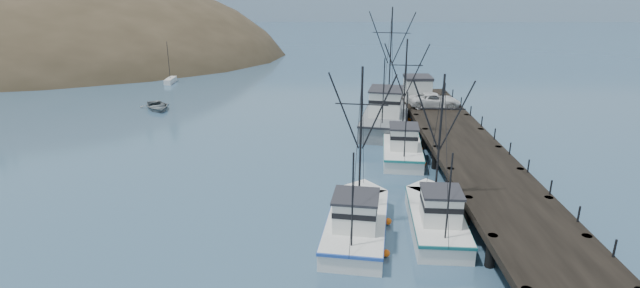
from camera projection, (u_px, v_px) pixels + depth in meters
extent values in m
plane|color=#2F4D69|center=(288.00, 275.00, 27.52)|extent=(400.00, 400.00, 0.00)
cube|color=black|center=(467.00, 149.00, 41.93)|extent=(6.00, 44.00, 0.50)
cylinder|color=black|center=(491.00, 251.00, 28.02)|extent=(0.56, 0.56, 2.00)
cylinder|color=black|center=(584.00, 251.00, 27.96)|extent=(0.56, 0.56, 2.00)
cylinder|color=black|center=(467.00, 211.00, 32.75)|extent=(0.56, 0.56, 2.00)
cylinder|color=black|center=(547.00, 211.00, 32.69)|extent=(0.56, 0.56, 2.00)
cylinder|color=black|center=(449.00, 181.00, 37.47)|extent=(0.56, 0.56, 2.00)
cylinder|color=black|center=(519.00, 181.00, 37.42)|extent=(0.56, 0.56, 2.00)
cylinder|color=black|center=(435.00, 157.00, 42.20)|extent=(0.56, 0.56, 2.00)
cylinder|color=black|center=(497.00, 158.00, 42.15)|extent=(0.56, 0.56, 2.00)
cylinder|color=black|center=(424.00, 139.00, 46.93)|extent=(0.56, 0.56, 2.00)
cylinder|color=black|center=(480.00, 139.00, 46.87)|extent=(0.56, 0.56, 2.00)
cylinder|color=black|center=(415.00, 124.00, 51.66)|extent=(0.56, 0.56, 2.00)
cylinder|color=black|center=(466.00, 124.00, 51.60)|extent=(0.56, 0.56, 2.00)
cylinder|color=black|center=(408.00, 111.00, 56.39)|extent=(0.56, 0.56, 2.00)
cylinder|color=black|center=(454.00, 111.00, 56.33)|extent=(0.56, 0.56, 2.00)
cylinder|color=black|center=(402.00, 100.00, 61.11)|extent=(0.56, 0.56, 2.00)
cylinder|color=black|center=(444.00, 100.00, 61.06)|extent=(0.56, 0.56, 2.00)
cube|color=beige|center=(78.00, 67.00, 80.42)|extent=(4.00, 5.00, 2.80)
cube|color=beige|center=(54.00, 63.00, 84.27)|extent=(4.00, 5.00, 2.80)
cube|color=beige|center=(117.00, 61.00, 86.05)|extent=(4.00, 5.00, 2.80)
cube|color=#9EB2C6|center=(347.00, 17.00, 188.17)|extent=(360.00, 40.00, 26.00)
cube|color=silver|center=(223.00, 14.00, 202.88)|extent=(180.00, 25.00, 18.00)
cube|color=silver|center=(66.00, 68.00, 86.04)|extent=(1.00, 3.50, 0.90)
cylinder|color=black|center=(63.00, 51.00, 85.10)|extent=(0.08, 0.08, 6.00)
cube|color=silver|center=(101.00, 73.00, 81.80)|extent=(1.00, 3.50, 0.90)
cylinder|color=black|center=(98.00, 55.00, 80.86)|extent=(0.08, 0.08, 6.00)
cube|color=silver|center=(134.00, 66.00, 87.40)|extent=(1.00, 3.50, 0.90)
cylinder|color=black|center=(132.00, 50.00, 86.46)|extent=(0.08, 0.08, 6.00)
cube|color=silver|center=(156.00, 69.00, 84.51)|extent=(1.00, 3.50, 0.90)
cylinder|color=black|center=(154.00, 52.00, 83.57)|extent=(0.08, 0.08, 6.00)
cube|color=silver|center=(114.00, 67.00, 86.45)|extent=(1.00, 3.50, 0.90)
cylinder|color=black|center=(112.00, 50.00, 85.50)|extent=(0.08, 0.08, 6.00)
cube|color=silver|center=(170.00, 81.00, 75.41)|extent=(1.00, 3.50, 0.90)
cylinder|color=black|center=(169.00, 62.00, 74.47)|extent=(0.08, 0.08, 6.00)
cube|color=silver|center=(436.00, 224.00, 32.15)|extent=(3.73, 8.44, 1.60)
cube|color=silver|center=(428.00, 197.00, 36.04)|extent=(3.22, 3.22, 1.60)
cube|color=#155357|center=(437.00, 214.00, 31.92)|extent=(3.81, 8.65, 0.18)
cube|color=silver|center=(441.00, 207.00, 30.58)|extent=(2.40, 2.47, 1.90)
cube|color=#26262B|center=(442.00, 192.00, 30.25)|extent=(2.60, 2.69, 0.16)
cylinder|color=black|center=(439.00, 142.00, 31.67)|extent=(0.14, 0.14, 8.74)
cylinder|color=black|center=(449.00, 197.00, 28.04)|extent=(0.10, 0.10, 5.24)
cube|color=silver|center=(357.00, 229.00, 31.57)|extent=(4.88, 9.39, 1.60)
cube|color=silver|center=(362.00, 199.00, 35.75)|extent=(3.57, 3.57, 1.60)
cube|color=#22459F|center=(357.00, 219.00, 31.34)|extent=(4.99, 9.62, 0.18)
cube|color=silver|center=(356.00, 212.00, 29.93)|extent=(2.87, 2.87, 1.90)
cube|color=#26262B|center=(356.00, 196.00, 29.59)|extent=(3.12, 3.13, 0.16)
cylinder|color=black|center=(361.00, 141.00, 31.08)|extent=(0.14, 0.14, 9.29)
cylinder|color=black|center=(352.00, 201.00, 27.19)|extent=(0.10, 0.10, 5.58)
cube|color=silver|center=(402.00, 152.00, 45.06)|extent=(4.17, 8.87, 1.60)
cube|color=silver|center=(400.00, 137.00, 49.08)|extent=(3.28, 3.28, 1.60)
cube|color=#1B6D6B|center=(402.00, 145.00, 44.83)|extent=(4.26, 9.09, 0.18)
cube|color=silver|center=(403.00, 138.00, 43.46)|extent=(2.55, 2.64, 1.90)
cube|color=#26262B|center=(404.00, 126.00, 43.12)|extent=(2.77, 2.88, 0.16)
cylinder|color=black|center=(405.00, 91.00, 44.55)|extent=(0.14, 0.14, 9.15)
cylinder|color=black|center=(406.00, 125.00, 40.81)|extent=(0.10, 0.10, 5.49)
cube|color=slate|center=(386.00, 120.00, 53.77)|extent=(6.91, 13.42, 2.20)
cube|color=slate|center=(391.00, 106.00, 59.68)|extent=(4.35, 4.35, 2.20)
cube|color=black|center=(387.00, 111.00, 53.45)|extent=(7.06, 13.76, 0.18)
cube|color=silver|center=(386.00, 102.00, 51.48)|extent=(3.77, 4.16, 2.60)
cube|color=#26262B|center=(386.00, 89.00, 51.03)|extent=(4.09, 4.53, 0.16)
cylinder|color=black|center=(390.00, 58.00, 53.51)|extent=(0.14, 0.14, 10.61)
cylinder|color=black|center=(383.00, 91.00, 47.83)|extent=(0.10, 0.10, 6.36)
cube|color=silver|center=(417.00, 90.00, 56.62)|extent=(2.80, 3.00, 2.50)
cube|color=#26262B|center=(418.00, 77.00, 56.16)|extent=(3.00, 3.20, 0.30)
imported|color=silver|center=(435.00, 100.00, 53.89)|extent=(5.50, 2.56, 1.52)
imported|color=slate|center=(157.00, 109.00, 61.01)|extent=(5.63, 6.20, 1.05)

